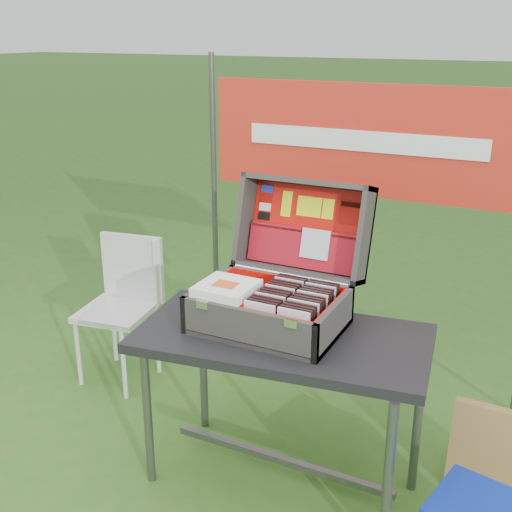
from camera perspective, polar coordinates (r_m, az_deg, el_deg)
The scene contains 91 objects.
ground at distance 2.82m, azimuth 0.68°, elevation -20.51°, with size 80.00×80.00×0.00m, color #2D611E.
table at distance 2.67m, azimuth 2.27°, elevation -13.68°, with size 1.12×0.56×0.70m, color black, non-canonical shape.
table_top at distance 2.51m, azimuth 2.37°, elevation -7.33°, with size 1.12×0.56×0.04m, color black.
table_leg_fl at distance 2.74m, azimuth -9.62°, elevation -13.54°, with size 0.04×0.04×0.66m, color #59595B.
table_leg_fr at distance 2.38m, azimuth 11.61°, elevation -19.41°, with size 0.04×0.04×0.66m, color #59595B.
table_leg_bl at distance 3.05m, azimuth -4.71°, elevation -9.61°, with size 0.04×0.04×0.66m, color #59595B.
table_leg_br at distance 2.74m, azimuth 14.19°, elevation -13.96°, with size 0.04×0.04×0.66m, color #59595B.
table_brace at distance 2.81m, azimuth 2.21°, elevation -17.64°, with size 0.97×0.03×0.03m, color #59595B.
suitcase at distance 2.50m, azimuth 1.78°, elevation -0.46°, with size 0.56×0.56×0.52m, color #504D49, non-canonical shape.
suitcase_base_bottom at distance 2.54m, azimuth 1.14°, elevation -6.12°, with size 0.56×0.40×0.02m, color #504D49.
suitcase_base_wall_front at distance 2.36m, azimuth -0.84°, elevation -6.50°, with size 0.56×0.02×0.15m, color #504D49.
suitcase_base_wall_back at distance 2.67m, azimuth 2.91°, elevation -3.30°, with size 0.56×0.02×0.15m, color #504D49.
suitcase_base_wall_left at distance 2.63m, azimuth -4.16°, elevation -3.70°, with size 0.02×0.40×0.15m, color #504D49.
suitcase_base_wall_right at distance 2.42m, azimuth 6.95°, elevation -5.95°, with size 0.02×0.40×0.15m, color #504D49.
suitcase_liner_floor at distance 2.54m, azimuth 1.15°, elevation -5.83°, with size 0.52×0.36×0.01m, color red.
suitcase_latch_left at distance 2.41m, azimuth -4.80°, elevation -4.34°, with size 0.05×0.01×0.03m, color silver.
suitcase_latch_right at distance 2.26m, azimuth 3.12°, elevation -6.01°, with size 0.05×0.01×0.03m, color silver.
suitcase_hinge at distance 2.66m, azimuth 3.03°, elevation -1.72°, with size 0.02×0.02×0.51m, color silver.
suitcase_lid_back at distance 2.77m, azimuth 4.66°, elevation 2.56°, with size 0.56×0.40×0.02m, color #504D49.
suitcase_lid_rim_far at distance 2.71m, azimuth 4.69°, elevation 6.55°, with size 0.56×0.02×0.15m, color #504D49.
suitcase_lid_rim_near at distance 2.72m, azimuth 3.67°, elevation -1.39°, with size 0.56×0.02×0.15m, color #504D49.
suitcase_lid_rim_left at distance 2.82m, azimuth -0.90°, elevation 3.29°, with size 0.02×0.40×0.15m, color #504D49.
suitcase_lid_rim_right at distance 2.62m, azimuth 9.62°, elevation 1.77°, with size 0.02×0.40×0.15m, color #504D49.
suitcase_lid_liner at distance 2.76m, azimuth 4.56°, elevation 2.56°, with size 0.51×0.35×0.01m, color red.
suitcase_liner_wall_front at distance 2.37m, azimuth -0.69°, elevation -6.12°, with size 0.52×0.01×0.13m, color red.
suitcase_liner_wall_back at distance 2.66m, azimuth 2.79°, elevation -3.18°, with size 0.52×0.01×0.13m, color red.
suitcase_liner_wall_left at distance 2.62m, azimuth -3.90°, elevation -3.54°, with size 0.01×0.36×0.13m, color red.
suitcase_liner_wall_right at distance 2.42m, azimuth 6.65°, elevation -5.65°, with size 0.01×0.36×0.13m, color red.
suitcase_lid_pocket at distance 2.74m, azimuth 4.17°, elevation 0.63°, with size 0.50×0.16×0.03m, color maroon.
suitcase_pocket_edge at distance 2.73m, azimuth 4.33°, elevation 2.29°, with size 0.49×0.02×0.02m, color maroon.
suitcase_pocket_cd at distance 2.70m, azimuth 5.28°, elevation 1.07°, with size 0.13×0.13×0.01m, color silver.
lid_sticker_cc_a at distance 2.83m, azimuth 1.01°, elevation 6.00°, with size 0.06×0.03×0.00m, color #1933B2.
lid_sticker_cc_b at distance 2.83m, azimuth 0.91°, elevation 5.19°, with size 0.06×0.03×0.00m, color #A90D05.
lid_sticker_cc_c at distance 2.83m, azimuth 0.81°, elevation 4.39°, with size 0.06×0.03×0.00m, color white.
lid_sticker_cc_d at distance 2.83m, azimuth 0.71°, elevation 3.59°, with size 0.06×0.03×0.00m, color black.
lid_card_neon_tall at distance 2.79m, azimuth 2.74°, elevation 4.65°, with size 0.05×0.11×0.00m, color #D7E512.
lid_card_neon_main at distance 2.75m, azimuth 4.75°, elevation 4.39°, with size 0.11×0.09×0.00m, color #D7E512.
lid_card_neon_small at distance 2.72m, azimuth 6.42°, elevation 4.17°, with size 0.05×0.09×0.00m, color #D7E512.
lid_sticker_band at distance 2.69m, azimuth 8.42°, elevation 3.89°, with size 0.10×0.10×0.00m, color #A90D05.
lid_sticker_band_bar at distance 2.69m, azimuth 8.51°, elevation 4.53°, with size 0.09×0.02×0.00m, color black.
cd_left_0 at distance 2.37m, azimuth 0.32°, elevation -5.80°, with size 0.12×0.01×0.14m, color silver.
cd_left_1 at distance 2.38m, azimuth 0.55°, elevation -5.59°, with size 0.12×0.01×0.14m, color black.
cd_left_2 at distance 2.40m, azimuth 0.79°, elevation -5.39°, with size 0.12×0.01×0.14m, color black.
cd_left_3 at distance 2.42m, azimuth 1.01°, elevation -5.20°, with size 0.12×0.01×0.14m, color black.
cd_left_4 at distance 2.44m, azimuth 1.24°, elevation -5.00°, with size 0.12×0.01×0.14m, color silver.
cd_left_5 at distance 2.46m, azimuth 1.46°, elevation -4.81°, with size 0.12×0.01×0.14m, color black.
cd_left_6 at distance 2.47m, azimuth 1.68°, elevation -4.62°, with size 0.12×0.01×0.14m, color black.
cd_left_7 at distance 2.49m, azimuth 1.90°, elevation -4.44°, with size 0.12×0.01×0.14m, color black.
cd_left_8 at distance 2.51m, azimuth 2.11°, elevation -4.25°, with size 0.12×0.01×0.14m, color silver.
cd_left_9 at distance 2.53m, azimuth 2.32°, elevation -4.07°, with size 0.12×0.01×0.14m, color black.
cd_left_10 at distance 2.55m, azimuth 2.52°, elevation -3.89°, with size 0.12×0.01×0.14m, color black.
cd_left_11 at distance 2.57m, azimuth 2.73°, elevation -3.72°, with size 0.12×0.01×0.14m, color black.
cd_left_12 at distance 2.59m, azimuth 2.93°, elevation -3.54°, with size 0.12×0.01×0.14m, color silver.
cd_left_13 at distance 2.60m, azimuth 3.12°, elevation -3.37°, with size 0.12×0.01×0.14m, color black.
cd_left_14 at distance 2.62m, azimuth 3.32°, elevation -3.20°, with size 0.12×0.01×0.14m, color black.
cd_right_0 at distance 2.32m, azimuth 3.34°, elevation -6.43°, with size 0.12×0.01×0.14m, color silver.
cd_right_1 at distance 2.33m, azimuth 3.56°, elevation -6.22°, with size 0.12×0.01×0.14m, color black.
cd_right_2 at distance 2.35m, azimuth 3.77°, elevation -6.01°, with size 0.12×0.01×0.14m, color black.
cd_right_3 at distance 2.37m, azimuth 3.98°, elevation -5.80°, with size 0.12×0.01×0.14m, color black.
cd_right_4 at distance 2.39m, azimuth 4.19°, elevation -5.60°, with size 0.12×0.01×0.14m, color silver.
cd_right_5 at distance 2.41m, azimuth 4.39°, elevation -5.39°, with size 0.12×0.01×0.14m, color black.
cd_right_6 at distance 2.43m, azimuth 4.59°, elevation -5.20°, with size 0.12×0.01×0.14m, color black.
cd_right_7 at distance 2.44m, azimuth 4.79°, elevation -5.00°, with size 0.12×0.01×0.14m, color black.
cd_right_8 at distance 2.46m, azimuth 4.98°, elevation -4.81°, with size 0.12×0.01×0.14m, color silver.
cd_right_9 at distance 2.48m, azimuth 5.17°, elevation -4.62°, with size 0.12×0.01×0.14m, color black.
cd_right_10 at distance 2.50m, azimuth 5.36°, elevation -4.43°, with size 0.12×0.01×0.14m, color black.
cd_right_11 at distance 2.52m, azimuth 5.55°, elevation -4.25°, with size 0.12×0.01×0.14m, color black.
cd_right_12 at distance 2.54m, azimuth 5.73°, elevation -4.07°, with size 0.12×0.01×0.14m, color silver.
cd_right_13 at distance 2.56m, azimuth 5.91°, elevation -3.89°, with size 0.12×0.01×0.14m, color black.
cd_right_14 at distance 2.58m, azimuth 6.08°, elevation -3.71°, with size 0.12×0.01×0.14m, color black.
songbook_0 at distance 2.48m, azimuth -2.62°, elevation -3.18°, with size 0.21×0.21×0.01m, color white.
songbook_1 at distance 2.48m, azimuth -2.62°, elevation -3.08°, with size 0.21×0.21×0.01m, color white.
songbook_2 at distance 2.48m, azimuth -2.62°, elevation -2.97°, with size 0.21×0.21×0.01m, color white.
songbook_3 at distance 2.48m, azimuth -2.62°, elevation -2.86°, with size 0.21×0.21×0.01m, color white.
songbook_4 at distance 2.48m, azimuth -2.62°, elevation -2.76°, with size 0.21×0.21×0.01m, color white.
songbook_5 at distance 2.48m, azimuth -2.63°, elevation -2.65°, with size 0.21×0.21×0.01m, color white.
songbook_6 at distance 2.47m, azimuth -2.63°, elevation -2.54°, with size 0.21×0.21×0.01m, color white.
songbook_graphic at distance 2.46m, azimuth -2.74°, elevation -2.53°, with size 0.09×0.07×0.00m, color #D85919.
chair at distance 3.50m, azimuth -12.34°, elevation -4.99°, with size 0.35×0.39×0.78m, color silver, non-canonical shape.
chair_seat at distance 3.49m, azimuth -12.36°, elevation -4.86°, with size 0.35×0.35×0.03m, color silver.
chair_backrest at distance 3.54m, azimuth -10.90°, elevation -1.01°, with size 0.35×0.03×0.37m, color silver.
chair_leg_fl at distance 3.57m, azimuth -15.54°, elevation -8.15°, with size 0.02×0.02×0.40m, color silver.
chair_leg_fr at distance 3.39m, azimuth -11.69°, elevation -9.35°, with size 0.02×0.02×0.40m, color silver.
chair_leg_bl at distance 3.77m, azimuth -12.52°, elevation -6.34°, with size 0.02×0.02×0.40m, color silver.
chair_leg_br at distance 3.60m, azimuth -8.75°, elevation -7.36°, with size 0.02×0.02×0.40m, color silver.
chair_upright_left at distance 3.63m, azimuth -12.78°, elevation -0.76°, with size 0.02×0.02×0.37m, color silver.
chair_upright_right at distance 3.46m, azimuth -8.90°, elevation -1.55°, with size 0.02×0.02×0.37m, color silver.
cardboard_box at distance 2.89m, azimuth 20.53°, elevation -16.09°, with size 0.36×0.06×0.38m, color olive.
banner_post_left at distance 3.66m, azimuth -3.70°, elevation 4.22°, with size 0.03×0.03×1.70m, color #59595B.
banner at distance 3.22m, azimuth 9.45°, elevation 10.08°, with size 1.60×0.01×0.55m, color red.
banner_text at distance 3.21m, azimuth 9.38°, elevation 10.05°, with size 1.20×0.00×0.10m, color white.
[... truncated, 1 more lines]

